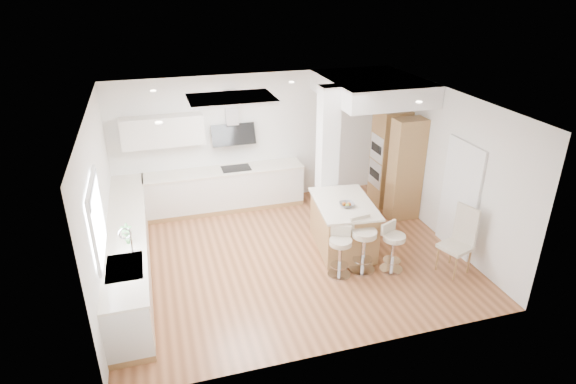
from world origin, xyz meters
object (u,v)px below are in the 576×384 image
object	(u,v)px
peninsula	(343,225)
bar_stool_c	(393,245)
bar_stool_b	(363,242)
dining_chair	(461,237)
bar_stool_a	(340,249)

from	to	relation	value
peninsula	bar_stool_c	bearing A→B (deg)	-54.70
bar_stool_b	peninsula	bearing A→B (deg)	82.66
peninsula	dining_chair	world-z (taller)	dining_chair
bar_stool_a	bar_stool_c	xyz separation A→B (m)	(0.90, -0.11, -0.00)
peninsula	bar_stool_a	size ratio (longest dim) A/B	1.84
peninsula	dining_chair	distance (m)	2.03
dining_chair	peninsula	bearing A→B (deg)	123.12
bar_stool_a	peninsula	bearing A→B (deg)	86.61
peninsula	bar_stool_b	bearing A→B (deg)	-81.13
bar_stool_a	bar_stool_c	bearing A→B (deg)	15.01
bar_stool_b	bar_stool_c	distance (m)	0.50
peninsula	dining_chair	xyz separation A→B (m)	(1.59, -1.25, 0.17)
peninsula	bar_stool_b	distance (m)	0.80
bar_stool_a	dining_chair	world-z (taller)	dining_chair
bar_stool_a	bar_stool_b	world-z (taller)	bar_stool_b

